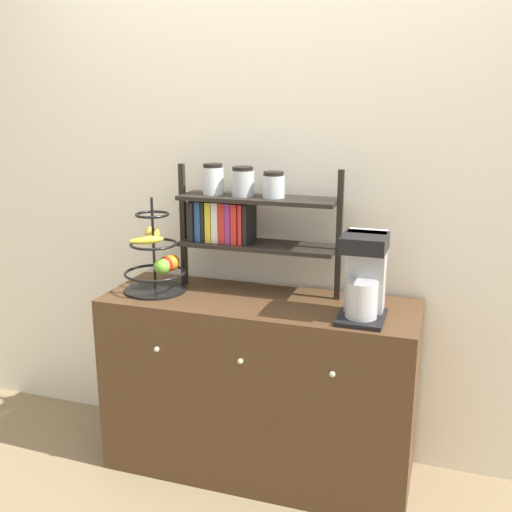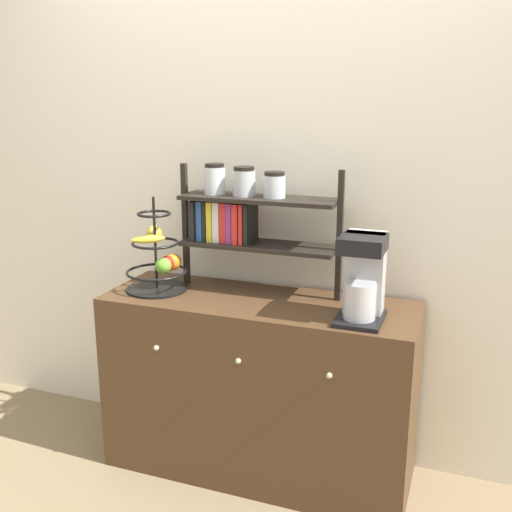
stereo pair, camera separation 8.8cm
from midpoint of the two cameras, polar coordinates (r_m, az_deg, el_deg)
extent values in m
plane|color=#847051|center=(2.75, -2.36, -22.00)|extent=(12.00, 12.00, 0.00)
cube|color=silver|center=(2.71, 1.19, 7.46)|extent=(7.00, 0.05, 2.60)
cube|color=#4C331E|center=(2.72, -0.68, -12.33)|extent=(1.35, 0.47, 0.81)
sphere|color=#B2AD8C|center=(2.56, -10.44, -8.75)|extent=(0.02, 0.02, 0.02)
sphere|color=#B2AD8C|center=(2.42, -2.57, -10.00)|extent=(0.02, 0.02, 0.02)
sphere|color=#B2AD8C|center=(2.32, 6.18, -11.16)|extent=(0.02, 0.02, 0.02)
cube|color=black|center=(2.37, 8.96, -5.78)|extent=(0.18, 0.23, 0.02)
cube|color=#B7B7BC|center=(2.38, 9.38, -1.42)|extent=(0.15, 0.09, 0.32)
cylinder|color=#B7B7BC|center=(2.32, 8.95, -4.10)|extent=(0.12, 0.12, 0.14)
cube|color=black|center=(2.27, 9.21, 1.24)|extent=(0.17, 0.18, 0.06)
cylinder|color=black|center=(2.72, -10.46, -3.18)|extent=(0.27, 0.27, 0.01)
cylinder|color=black|center=(2.67, -10.67, 1.13)|extent=(0.01, 0.01, 0.41)
torus|color=black|center=(2.70, -10.54, -1.59)|extent=(0.27, 0.27, 0.01)
torus|color=black|center=(2.67, -10.67, 1.13)|extent=(0.21, 0.21, 0.01)
torus|color=black|center=(2.64, -10.80, 3.91)|extent=(0.15, 0.15, 0.01)
sphere|color=red|center=(2.69, -9.54, -0.82)|extent=(0.07, 0.07, 0.07)
sphere|color=#6BAD33|center=(2.66, -9.89, -1.02)|extent=(0.07, 0.07, 0.07)
sphere|color=orange|center=(2.71, -9.02, -0.63)|extent=(0.08, 0.08, 0.08)
ellipsoid|color=yellow|center=(2.65, -11.32, 1.49)|extent=(0.14, 0.12, 0.04)
sphere|color=gold|center=(2.71, -10.76, 2.07)|extent=(0.07, 0.07, 0.07)
cube|color=black|center=(2.74, -7.86, 2.94)|extent=(0.02, 0.02, 0.55)
cube|color=black|center=(2.52, 6.93, 1.89)|extent=(0.02, 0.02, 0.55)
cube|color=black|center=(2.62, -0.78, 1.04)|extent=(0.69, 0.20, 0.02)
cube|color=black|center=(2.58, -0.79, 5.47)|extent=(0.69, 0.20, 0.02)
cube|color=black|center=(2.71, -6.60, 3.50)|extent=(0.03, 0.16, 0.18)
cube|color=#2D599E|center=(2.70, -6.03, 3.46)|extent=(0.03, 0.13, 0.18)
cube|color=black|center=(2.69, -5.56, 3.43)|extent=(0.02, 0.13, 0.18)
cube|color=yellow|center=(2.68, -5.06, 3.40)|extent=(0.03, 0.13, 0.18)
cube|color=white|center=(2.66, -4.44, 3.36)|extent=(0.03, 0.13, 0.18)
cube|color=red|center=(2.65, -3.77, 3.32)|extent=(0.03, 0.13, 0.18)
cube|color=#8C338C|center=(2.64, -3.17, 3.28)|extent=(0.02, 0.14, 0.18)
cube|color=red|center=(2.63, -2.56, 3.24)|extent=(0.03, 0.15, 0.18)
cube|color=red|center=(2.62, -2.01, 3.21)|extent=(0.02, 0.15, 0.18)
cube|color=black|center=(2.61, -1.57, 3.18)|extent=(0.02, 0.14, 0.18)
cylinder|color=silver|center=(2.65, -5.07, 7.13)|extent=(0.09, 0.09, 0.12)
cylinder|color=black|center=(2.64, -5.11, 8.58)|extent=(0.08, 0.08, 0.02)
cylinder|color=#ADB2B7|center=(2.60, -2.25, 6.93)|extent=(0.10, 0.10, 0.11)
cylinder|color=black|center=(2.59, -2.26, 8.32)|extent=(0.09, 0.09, 0.02)
cylinder|color=silver|center=(2.55, 0.68, 6.63)|extent=(0.10, 0.10, 0.09)
cylinder|color=black|center=(2.54, 0.68, 7.86)|extent=(0.09, 0.09, 0.02)
camera|label=1|loc=(0.04, -91.01, -0.27)|focal=42.00mm
camera|label=2|loc=(0.04, 88.99, 0.27)|focal=42.00mm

